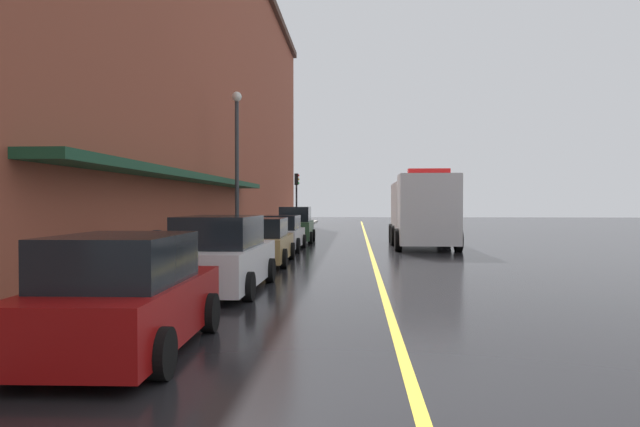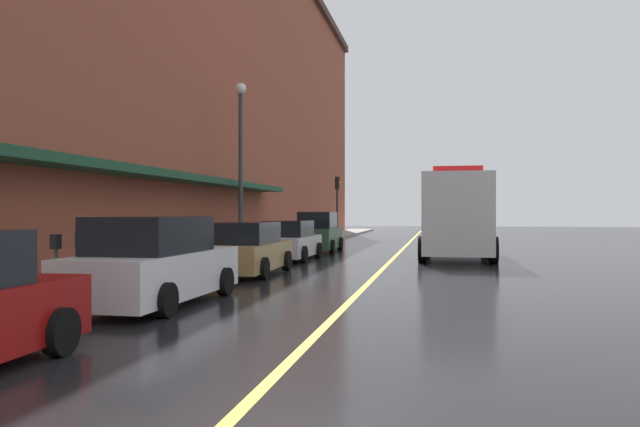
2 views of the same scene
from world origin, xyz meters
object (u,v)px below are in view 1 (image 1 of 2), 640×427
Objects in this scene: parked_car_4 at (296,226)px; parked_car_1 at (222,256)px; parking_meter_0 at (145,251)px; street_lamp_left at (237,152)px; parking_meter_1 at (157,248)px; traffic_light_near at (297,190)px; parked_car_2 at (262,242)px; parked_car_0 at (125,297)px; parked_car_3 at (281,234)px; box_truck at (422,211)px.

parked_car_1 is at bearing 178.91° from parked_car_4.
street_lamp_left is at bearing 92.68° from parking_meter_0.
traffic_light_near reaches higher than parking_meter_1.
parking_meter_1 is 12.48m from street_lamp_left.
traffic_light_near is (0.06, 31.48, 2.10)m from parking_meter_1.
parked_car_0 is at bearing 178.99° from parked_car_2.
street_lamp_left is 19.52m from traffic_light_near.
traffic_light_near is (0.66, 19.47, -1.24)m from street_lamp_left.
parking_meter_0 is (-1.45, -18.46, 0.17)m from parked_car_4.
parked_car_1 is 3.66× the size of parking_meter_0.
parked_car_2 is (-0.05, 6.19, -0.09)m from parked_car_1.
parked_car_3 is 0.53× the size of box_truck.
street_lamp_left is (-8.53, -2.98, 2.67)m from box_truck.
box_truck is 1.17× the size of street_lamp_left.
parked_car_3 is at bearing 177.85° from parked_car_4.
parking_meter_0 and parking_meter_1 have the same top height.
parked_car_2 is at bearing -1.52° from parked_car_0.
parked_car_4 is 18.52m from parking_meter_0.
parked_car_1 is 31.21m from traffic_light_near.
parked_car_1 is 17.26m from parked_car_4.
parked_car_2 reaches higher than parked_car_3.
street_lamp_left is at bearing 10.47° from parked_car_1.
parked_car_0 is 0.97× the size of parked_car_3.
parking_meter_0 is at bearing -90.00° from parking_meter_1.
parked_car_1 reaches higher than parked_car_3.
street_lamp_left reaches higher than parking_meter_1.
parked_car_3 is at bearing 84.11° from parking_meter_0.
parked_car_4 is (0.04, 11.07, 0.13)m from parked_car_2.
parked_car_1 is at bearing 14.82° from parking_meter_1.
parking_meter_1 is at bearing 174.18° from parked_car_4.
parked_car_2 is at bearing 79.23° from parking_meter_0.
parked_car_2 is at bearing 0.91° from parked_car_1.
traffic_light_near is (-1.29, 19.19, 2.41)m from parked_car_3.
parking_meter_0 is at bearing 174.78° from parked_car_3.
parked_car_3 is 4.15m from street_lamp_left.
parked_car_1 is 1.53m from parking_meter_1.
parked_car_1 is at bearing -79.95° from street_lamp_left.
street_lamp_left is (-2.06, 11.62, 3.55)m from parked_car_1.
traffic_light_near reaches higher than parked_car_0.
traffic_light_near reaches higher than parked_car_1.
street_lamp_left reaches higher than parking_meter_0.
box_truck is at bearing -19.35° from parked_car_0.
traffic_light_near is (0.06, 32.29, 2.10)m from parking_meter_0.
parking_meter_0 is at bearing 129.86° from parked_car_1.
street_lamp_left is 1.61× the size of traffic_light_near.
street_lamp_left is at bearing 158.94° from parked_car_4.
box_truck is 17.69m from parking_meter_0.
traffic_light_near is at bearing 89.89° from parking_meter_1.
parking_meter_1 is (-1.35, -12.29, 0.32)m from parked_car_3.
box_truck is (6.58, 2.69, 0.99)m from parked_car_3.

